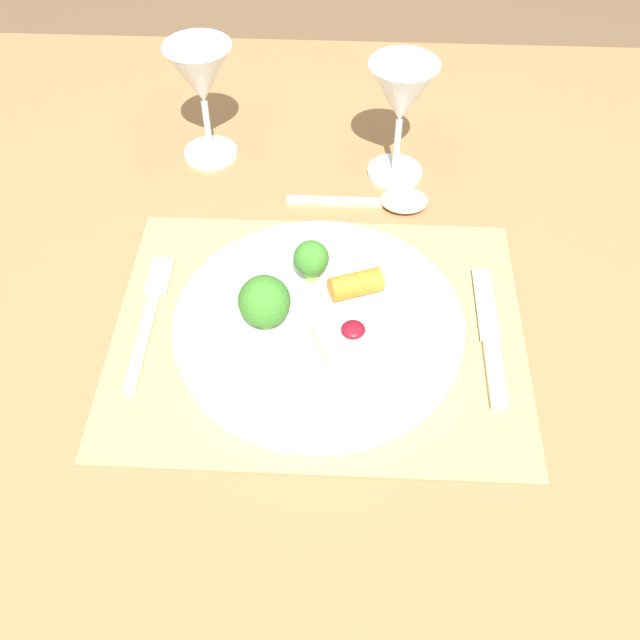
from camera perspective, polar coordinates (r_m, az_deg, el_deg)
ground_plane at (r=1.40m, az=-0.07°, el=-20.40°), size 8.00×8.00×0.00m
dining_table at (r=0.83m, az=-0.11°, el=-4.27°), size 1.42×1.19×0.72m
placemat at (r=0.77m, az=-0.11°, el=-0.87°), size 0.42×0.33×0.00m
dinner_plate at (r=0.76m, az=-0.12°, el=-0.22°), size 0.30×0.30×0.08m
fork at (r=0.80m, az=-12.77°, el=0.62°), size 0.02×0.18×0.01m
knife at (r=0.77m, az=12.89°, el=-1.78°), size 0.02×0.18×0.01m
spoon at (r=0.91m, az=5.62°, el=9.06°), size 0.17×0.05×0.02m
wine_glass_near at (r=0.90m, az=6.22°, el=16.46°), size 0.08×0.08×0.15m
wine_glass_far at (r=0.94m, az=-9.04°, el=17.64°), size 0.08×0.08×0.15m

